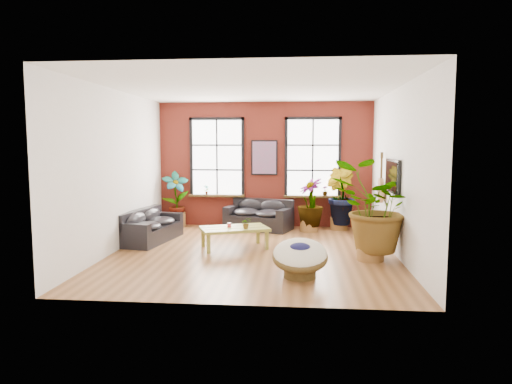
% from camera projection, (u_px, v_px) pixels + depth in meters
% --- Properties ---
extents(room, '(6.04, 6.54, 3.54)m').
position_uv_depth(room, '(254.00, 171.00, 9.80)').
color(room, brown).
rests_on(room, ground).
extents(sofa_back, '(1.96, 1.39, 0.81)m').
position_uv_depth(sofa_back, '(259.00, 216.00, 12.52)').
color(sofa_back, black).
rests_on(sofa_back, ground).
extents(sofa_left, '(1.11, 2.03, 0.76)m').
position_uv_depth(sofa_left, '(150.00, 227.00, 10.96)').
color(sofa_left, black).
rests_on(sofa_left, ground).
extents(coffee_table, '(1.68, 1.33, 0.57)m').
position_uv_depth(coffee_table, '(234.00, 230.00, 10.21)').
color(coffee_table, olive).
rests_on(coffee_table, ground).
extents(papasan_chair, '(0.99, 1.01, 0.73)m').
position_uv_depth(papasan_chair, '(300.00, 256.00, 7.95)').
color(papasan_chair, brown).
rests_on(papasan_chair, ground).
extents(poster, '(0.74, 0.06, 0.98)m').
position_uv_depth(poster, '(264.00, 158.00, 12.78)').
color(poster, black).
rests_on(poster, room).
extents(tv_wall_unit, '(0.13, 1.86, 1.20)m').
position_uv_depth(tv_wall_unit, '(389.00, 180.00, 10.00)').
color(tv_wall_unit, black).
rests_on(tv_wall_unit, room).
extents(media_box, '(0.71, 0.64, 0.49)m').
position_uv_depth(media_box, '(369.00, 225.00, 11.72)').
color(media_box, black).
rests_on(media_box, ground).
extents(pot_back_left, '(0.71, 0.71, 0.40)m').
position_uv_depth(pot_back_left, '(176.00, 219.00, 12.93)').
color(pot_back_left, brown).
rests_on(pot_back_left, ground).
extents(pot_back_right, '(0.61, 0.61, 0.34)m').
position_uv_depth(pot_back_right, '(339.00, 223.00, 12.46)').
color(pot_back_right, brown).
rests_on(pot_back_right, ground).
extents(pot_right_wall, '(0.66, 0.66, 0.40)m').
position_uv_depth(pot_right_wall, '(370.00, 250.00, 9.17)').
color(pot_right_wall, brown).
rests_on(pot_right_wall, ground).
extents(pot_mid, '(0.62, 0.62, 0.34)m').
position_uv_depth(pot_mid, '(309.00, 225.00, 12.22)').
color(pot_mid, brown).
rests_on(pot_mid, ground).
extents(floor_plant_back_left, '(0.89, 0.77, 1.42)m').
position_uv_depth(floor_plant_back_left, '(176.00, 196.00, 12.84)').
color(floor_plant_back_left, '#124412').
rests_on(floor_plant_back_left, ground).
extents(floor_plant_back_right, '(1.06, 1.12, 1.60)m').
position_uv_depth(floor_plant_back_right, '(340.00, 195.00, 12.40)').
color(floor_plant_back_right, '#124412').
rests_on(floor_plant_back_right, ground).
extents(floor_plant_right_wall, '(1.79, 1.58, 1.85)m').
position_uv_depth(floor_plant_right_wall, '(373.00, 207.00, 9.09)').
color(floor_plant_right_wall, '#124412').
rests_on(floor_plant_right_wall, ground).
extents(floor_plant_mid, '(0.98, 0.98, 1.28)m').
position_uv_depth(floor_plant_mid, '(310.00, 202.00, 12.17)').
color(floor_plant_mid, '#124412').
rests_on(floor_plant_mid, ground).
extents(table_plant, '(0.27, 0.26, 0.24)m').
position_uv_depth(table_plant, '(246.00, 223.00, 10.05)').
color(table_plant, '#124412').
rests_on(table_plant, coffee_table).
extents(sill_plant_left, '(0.17, 0.17, 0.27)m').
position_uv_depth(sill_plant_left, '(206.00, 190.00, 12.98)').
color(sill_plant_left, '#124412').
rests_on(sill_plant_left, room).
extents(sill_plant_right, '(0.19, 0.19, 0.27)m').
position_uv_depth(sill_plant_right, '(325.00, 191.00, 12.68)').
color(sill_plant_right, '#124412').
rests_on(sill_plant_right, room).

